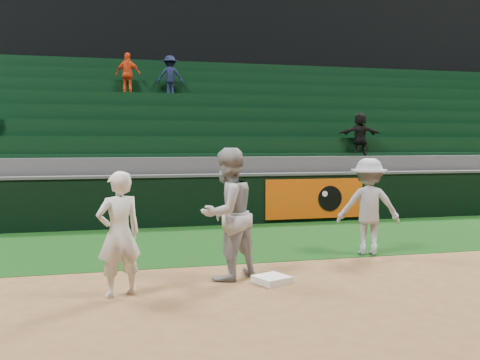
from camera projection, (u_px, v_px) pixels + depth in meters
name	position (u px, v px, depth m)	size (l,w,h in m)	color
ground	(253.00, 278.00, 7.96)	(70.00, 70.00, 0.00)	brown
foul_grass	(214.00, 241.00, 10.86)	(36.00, 4.20, 0.01)	black
upper_deck	(152.00, 55.00, 24.43)	(40.00, 12.00, 12.00)	black
first_base	(272.00, 279.00, 7.67)	(0.43, 0.43, 0.10)	white
first_baseman	(119.00, 234.00, 6.97)	(0.60, 0.39, 1.64)	silver
baserunner	(228.00, 214.00, 7.84)	(0.94, 0.73, 1.94)	#9C9FA6
base_coach	(369.00, 206.00, 9.55)	(1.11, 0.64, 1.73)	#9C9FA9
field_wall	(197.00, 200.00, 12.95)	(36.00, 0.45, 1.25)	black
stadium_seating	(176.00, 153.00, 16.52)	(36.00, 5.95, 4.85)	#3E3E41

